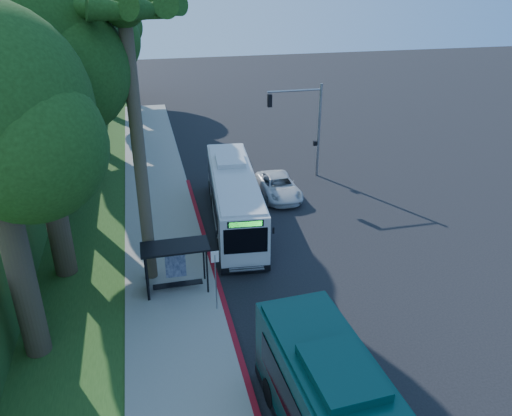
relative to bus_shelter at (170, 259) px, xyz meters
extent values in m
plane|color=black|center=(7.26, 2.86, -1.81)|extent=(140.00, 140.00, 0.00)
cube|color=gray|center=(-0.04, 2.86, -1.75)|extent=(4.50, 70.00, 0.12)
cube|color=maroon|center=(2.26, -1.14, -1.74)|extent=(0.25, 30.00, 0.13)
cube|color=#234719|center=(-5.74, 7.86, -1.78)|extent=(8.00, 70.00, 0.06)
cube|color=black|center=(0.26, -0.14, 0.69)|extent=(3.20, 1.50, 0.10)
cube|color=black|center=(-1.19, -0.14, -0.61)|extent=(0.06, 1.30, 2.20)
cube|color=navy|center=(0.26, 0.56, -0.56)|extent=(1.00, 0.12, 1.70)
cube|color=black|center=(0.26, -0.24, -1.36)|extent=(2.40, 0.40, 0.06)
cube|color=black|center=(-1.14, 0.46, -0.61)|extent=(0.08, 0.08, 2.40)
cube|color=black|center=(1.66, 0.46, -0.61)|extent=(0.08, 0.08, 2.40)
cube|color=black|center=(-1.14, -0.74, -0.61)|extent=(0.08, 0.08, 2.40)
cube|color=black|center=(1.66, -0.74, -0.61)|extent=(0.08, 0.08, 2.40)
cylinder|color=gray|center=(1.86, -2.14, -0.31)|extent=(0.06, 0.06, 3.00)
cube|color=white|center=(1.86, -2.14, 1.09)|extent=(0.35, 0.04, 0.55)
cylinder|color=gray|center=(12.06, 12.86, 1.69)|extent=(0.20, 0.20, 7.00)
cylinder|color=gray|center=(10.06, 12.86, 4.79)|extent=(4.00, 0.14, 0.14)
cube|color=black|center=(8.26, 12.86, 4.19)|extent=(0.30, 0.30, 0.90)
cube|color=black|center=(11.81, 12.86, 0.79)|extent=(0.25, 0.25, 0.35)
cylinder|color=#4C3F2D|center=(-0.94, 1.36, 4.69)|extent=(0.60, 0.60, 13.00)
sphere|color=#1A390F|center=(-0.94, 1.36, 11.19)|extent=(1.80, 1.80, 1.80)
cylinder|color=#382B1E|center=(-5.24, 2.86, 3.44)|extent=(1.10, 1.10, 10.50)
sphere|color=#1A390F|center=(-5.24, 2.86, 9.89)|extent=(8.00, 8.00, 8.00)
sphere|color=#1A390F|center=(-3.64, 1.66, 8.69)|extent=(5.60, 5.60, 5.60)
cylinder|color=#382B1E|center=(-6.24, 10.86, 4.14)|extent=(1.18, 1.18, 11.90)
sphere|color=#1A390F|center=(-4.24, 9.36, 10.09)|extent=(7.00, 7.00, 7.00)
sphere|color=#1A390F|center=(-7.99, 12.61, 10.43)|extent=(6.50, 6.50, 6.50)
cylinder|color=#382B1E|center=(-4.74, 18.86, 3.09)|extent=(1.06, 1.06, 9.80)
sphere|color=#1A390F|center=(-4.74, 18.86, 9.11)|extent=(8.40, 8.40, 8.40)
sphere|color=#1A390F|center=(-3.06, 17.60, 7.99)|extent=(5.88, 5.88, 5.88)
sphere|color=#1A390F|center=(-6.21, 20.33, 8.27)|extent=(5.46, 5.46, 5.46)
cylinder|color=#382B1E|center=(-6.74, 26.86, 3.79)|extent=(1.14, 1.14, 11.20)
sphere|color=#1A390F|center=(-4.82, 25.42, 9.39)|extent=(6.72, 6.72, 6.72)
sphere|color=#1A390F|center=(-8.42, 28.54, 9.71)|extent=(6.24, 6.24, 6.24)
cylinder|color=#382B1E|center=(-4.24, 34.86, 2.74)|extent=(1.02, 1.02, 9.10)
sphere|color=#1A390F|center=(-4.24, 34.86, 8.33)|extent=(8.00, 8.00, 8.00)
sphere|color=#1A390F|center=(-2.64, 33.66, 7.29)|extent=(5.60, 5.60, 5.60)
sphere|color=#1A390F|center=(-5.64, 36.26, 7.55)|extent=(5.20, 5.20, 5.20)
cylinder|color=#382B1E|center=(-3.24, 42.86, 2.39)|extent=(0.98, 0.98, 8.40)
sphere|color=#1A390F|center=(-3.24, 42.86, 7.55)|extent=(7.00, 7.00, 7.00)
sphere|color=#1A390F|center=(-1.84, 41.81, 6.59)|extent=(4.90, 4.90, 4.90)
sphere|color=#1A390F|center=(-4.47, 44.08, 6.83)|extent=(4.55, 4.55, 4.55)
cylinder|color=#382B1E|center=(-5.74, -3.14, 2.74)|extent=(1.02, 1.02, 9.10)
sphere|color=#1A390F|center=(-4.30, -4.22, 7.29)|extent=(5.04, 5.04, 5.04)
cube|color=silver|center=(4.36, 6.47, -0.04)|extent=(3.63, 12.15, 2.84)
cube|color=black|center=(4.36, 6.47, -1.51)|extent=(3.66, 12.21, 0.35)
cube|color=black|center=(4.41, 6.97, 0.24)|extent=(3.45, 9.53, 1.10)
cube|color=black|center=(3.82, 0.57, 0.19)|extent=(2.24, 0.33, 1.40)
cube|color=black|center=(4.91, 12.38, 0.29)|extent=(2.04, 0.31, 1.00)
cube|color=#19E533|center=(3.82, 0.56, 1.13)|extent=(1.65, 0.25, 0.28)
cube|color=silver|center=(4.36, 6.47, 1.43)|extent=(3.38, 11.53, 0.12)
cube|color=silver|center=(4.55, 8.46, 1.60)|extent=(2.00, 2.65, 0.35)
cylinder|color=black|center=(2.86, 2.77, -1.31)|extent=(0.39, 1.02, 1.00)
cylinder|color=black|center=(5.16, 2.56, -1.31)|extent=(0.39, 1.02, 1.00)
cylinder|color=black|center=(3.64, 11.11, -1.31)|extent=(0.39, 1.02, 1.00)
cylinder|color=black|center=(5.93, 10.90, -1.31)|extent=(0.39, 1.02, 1.00)
cube|color=black|center=(4.02, -6.48, 0.43)|extent=(2.18, 0.25, 1.07)
cube|color=#093430|center=(4.26, -10.68, 1.84)|extent=(2.05, 2.77, 0.37)
cylinder|color=black|center=(2.88, -8.03, -1.27)|extent=(0.38, 1.08, 1.07)
cylinder|color=black|center=(5.34, -7.89, -1.27)|extent=(0.38, 1.08, 1.07)
imported|color=silver|center=(8.15, 9.79, -1.09)|extent=(2.41, 5.20, 1.44)
camera|label=1|loc=(-0.72, -20.87, 12.43)|focal=35.00mm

